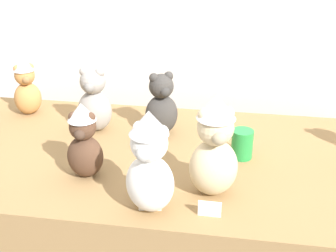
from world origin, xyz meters
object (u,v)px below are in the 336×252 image
object	(u,v)px
teddy_bear_caramel	(26,87)
teddy_bear_snow	(151,164)
teddy_bear_cocoa	(84,142)
teddy_bear_charcoal	(162,106)
teddy_bear_ash	(94,102)
party_cup_green	(242,144)
teddy_bear_sand	(214,148)
display_table	(168,233)

from	to	relation	value
teddy_bear_caramel	teddy_bear_snow	xyz separation A→B (m)	(0.69, -0.63, 0.03)
teddy_bear_cocoa	teddy_bear_snow	bearing A→B (deg)	-35.03
teddy_bear_charcoal	teddy_bear_ash	bearing A→B (deg)	154.13
teddy_bear_charcoal	party_cup_green	distance (m)	0.37
party_cup_green	teddy_bear_ash	bearing A→B (deg)	167.27
teddy_bear_ash	party_cup_green	size ratio (longest dim) A/B	2.51
teddy_bear_sand	teddy_bear_ash	size ratio (longest dim) A/B	1.24
display_table	teddy_bear_cocoa	size ratio (longest dim) A/B	7.28
teddy_bear_caramel	teddy_bear_charcoal	bearing A→B (deg)	-43.25
teddy_bear_cocoa	teddy_bear_ash	bearing A→B (deg)	98.01
teddy_bear_ash	teddy_bear_cocoa	bearing A→B (deg)	-77.53
teddy_bear_cocoa	party_cup_green	world-z (taller)	teddy_bear_cocoa
teddy_bear_sand	party_cup_green	distance (m)	0.29
display_table	teddy_bear_caramel	distance (m)	0.90
display_table	teddy_bear_snow	bearing A→B (deg)	-89.23
teddy_bear_charcoal	party_cup_green	xyz separation A→B (m)	(0.33, -0.15, -0.07)
teddy_bear_snow	party_cup_green	world-z (taller)	teddy_bear_snow
teddy_bear_sand	teddy_bear_ash	bearing A→B (deg)	126.32
teddy_bear_caramel	teddy_bear_ash	bearing A→B (deg)	-52.53
teddy_bear_caramel	teddy_bear_charcoal	xyz separation A→B (m)	(0.63, -0.10, -0.01)
teddy_bear_sand	teddy_bear_ash	world-z (taller)	teddy_bear_sand
teddy_bear_caramel	teddy_bear_cocoa	world-z (taller)	teddy_bear_cocoa
teddy_bear_caramel	teddy_bear_ash	size ratio (longest dim) A/B	0.96
teddy_bear_snow	display_table	bearing A→B (deg)	105.84
teddy_bear_caramel	teddy_bear_cocoa	xyz separation A→B (m)	(0.43, -0.47, 0.00)
teddy_bear_sand	teddy_bear_charcoal	bearing A→B (deg)	103.79
teddy_bear_sand	party_cup_green	bearing A→B (deg)	53.68
teddy_bear_snow	teddy_bear_ash	size ratio (longest dim) A/B	1.20
teddy_bear_charcoal	teddy_bear_snow	world-z (taller)	teddy_bear_snow
display_table	party_cup_green	distance (m)	0.51
teddy_bear_caramel	party_cup_green	distance (m)	1.00
display_table	teddy_bear_cocoa	world-z (taller)	teddy_bear_cocoa
teddy_bear_charcoal	teddy_bear_cocoa	xyz separation A→B (m)	(-0.20, -0.37, 0.01)
teddy_bear_sand	teddy_bear_cocoa	distance (m)	0.44
teddy_bear_snow	teddy_bear_cocoa	size ratio (longest dim) A/B	1.21
teddy_bear_snow	party_cup_green	distance (m)	0.47
teddy_bear_sand	teddy_bear_cocoa	bearing A→B (deg)	158.56
display_table	teddy_bear_ash	world-z (taller)	teddy_bear_ash
teddy_bear_snow	teddy_bear_sand	bearing A→B (deg)	48.32
display_table	teddy_bear_caramel	size ratio (longest dim) A/B	7.51
teddy_bear_ash	teddy_bear_sand	bearing A→B (deg)	-37.04
teddy_bear_charcoal	display_table	bearing A→B (deg)	-101.95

